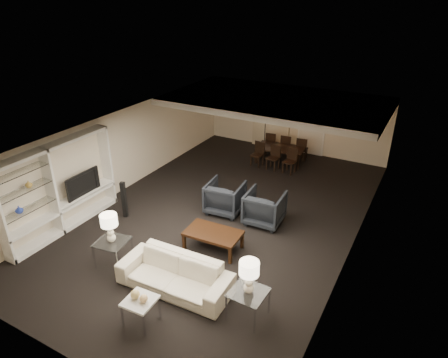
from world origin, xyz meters
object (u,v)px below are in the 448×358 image
Objects in this scene: table_lamp_right at (249,277)px; marble_table at (141,311)px; chair_nm at (273,158)px; armchair_left at (225,197)px; pendant_light at (284,117)px; sofa at (175,274)px; chair_nr at (289,161)px; chair_fr at (302,149)px; coffee_table at (213,240)px; television at (80,183)px; chair_fl at (271,143)px; side_table_left at (114,252)px; vase_blue at (19,210)px; armchair_right at (265,208)px; chair_nl at (257,155)px; floor_speaker at (124,200)px; side_table_right at (248,304)px; chair_fm at (286,146)px; table_lamp_left at (110,228)px; dining_table at (280,155)px; vase_amber at (29,184)px; floor_lamp at (265,131)px.

marble_table is at bearing -147.09° from table_lamp_right.
armchair_left is at bearing -84.88° from chair_nm.
sofa is at bearing -87.85° from pendant_light.
table_lamp_right reaches higher than chair_nr.
armchair_left reaches higher than chair_fr.
coffee_table is 3.94m from television.
television is at bearing -123.16° from pendant_light.
pendant_light is at bearing -33.16° from television.
chair_nr is at bearing 124.73° from chair_fl.
side_table_left is 2.54m from television.
armchair_right is at bearing 41.36° from vase_blue.
chair_nl is 1.00× the size of chair_nr.
vase_blue reaches higher than chair_nr.
floor_speaker reaches higher than chair_nm.
armchair_right reaches higher than chair_nl.
armchair_left reaches higher than side_table_right.
armchair_right is 1.15× the size of chair_nm.
chair_fm is at bearing 70.49° from chair_nl.
table_lamp_right is at bearing 0.00° from table_lamp_left.
armchair_left is 3.52m from table_lamp_left.
chair_nr is 1.43m from chair_fm.
armchair_right reaches higher than side_table_left.
side_table_left is 0.97× the size of table_lamp_left.
floor_speaker is (0.95, 0.57, -0.54)m from television.
table_lamp_left reaches higher than side_table_left.
chair_nm is at bearing 79.93° from side_table_left.
chair_nl is at bearing 98.32° from marble_table.
chair_nm is at bearing 96.00° from coffee_table.
armchair_right is 4.92m from chair_fl.
sofa is 6.63m from chair_nm.
side_table_left reaches higher than dining_table.
vase_amber is at bearing 167.60° from marble_table.
chair_nl is (-1.13, 5.01, 0.19)m from coffee_table.
marble_table is 9.01m from chair_fr.
armchair_left is 1.15× the size of chair_nl.
armchair_right is 0.64× the size of floor_lamp.
pendant_light reaches higher than coffee_table.
vase_amber is at bearing -105.59° from floor_lamp.
floor_speaker reaches higher than chair_fm.
floor_speaker is at bearing -104.54° from chair_nl.
armchair_left reaches higher than marble_table.
chair_nr is 2.24m from floor_lamp.
table_lamp_left is 0.63× the size of television.
chair_fm is (-0.53, 6.31, 0.19)m from coffee_table.
dining_table is at bearing 47.90° from floor_speaker.
television reaches higher than table_lamp_left.
dining_table is (1.17, 7.26, -0.02)m from side_table_left.
coffee_table is 1.34× the size of armchair_left.
marble_table is at bearing -147.09° from side_table_right.
coffee_table is at bearing -21.57° from floor_speaker.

